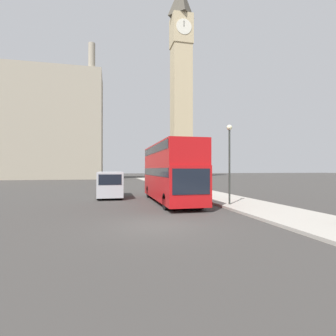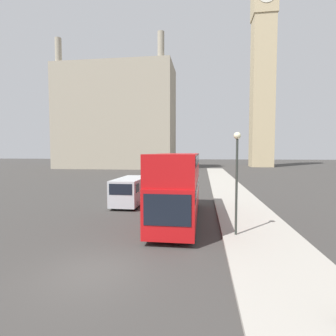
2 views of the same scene
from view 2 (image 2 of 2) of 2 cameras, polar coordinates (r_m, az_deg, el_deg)
name	(u,v)px [view 2 (image 2 of 2)]	position (r m, az deg, el deg)	size (l,w,h in m)	color
ground_plane	(93,272)	(10.74, -15.97, -20.93)	(300.00, 300.00, 0.00)	#383533
sidewalk_strip	(293,283)	(10.38, 25.60, -21.57)	(3.99, 120.00, 0.15)	#9E998E
clock_tower	(263,54)	(87.99, 19.99, 22.28)	(6.68, 6.85, 64.32)	tan
building_block_distant	(117,118)	(74.62, -11.13, 10.66)	(31.35, 13.60, 33.52)	#9E937F
red_double_decker_bus	(178,183)	(16.94, 2.18, -3.29)	(2.53, 10.32, 4.31)	#B71114
white_van	(130,190)	(22.17, -8.21, -4.86)	(2.10, 5.40, 2.23)	#B2B7BC
street_lamp	(237,167)	(13.78, 14.75, 0.22)	(0.36, 0.36, 5.27)	#2D332D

